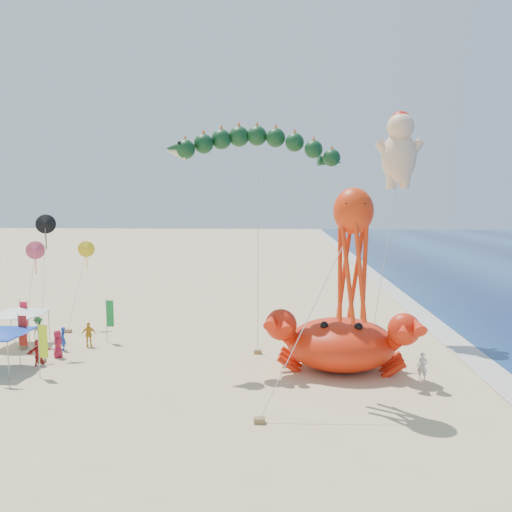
{
  "coord_description": "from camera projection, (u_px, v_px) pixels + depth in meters",
  "views": [
    {
      "loc": [
        -0.1,
        -29.81,
        9.9
      ],
      "look_at": [
        -2.0,
        2.0,
        6.5
      ],
      "focal_mm": 35.0,
      "sensor_mm": 36.0,
      "label": 1
    }
  ],
  "objects": [
    {
      "name": "crab_inflatable",
      "position": [
        341.0,
        342.0,
        29.5
      ],
      "size": [
        8.71,
        5.9,
        3.82
      ],
      "color": "red",
      "rests_on": "ground"
    },
    {
      "name": "foam_strip",
      "position": [
        486.0,
        368.0,
        29.93
      ],
      "size": [
        320.0,
        320.0,
        0.0
      ],
      "primitive_type": "plane",
      "color": "silver",
      "rests_on": "ground"
    },
    {
      "name": "small_kites",
      "position": [
        42.0,
        256.0,
        33.79
      ],
      "size": [
        3.26,
        15.11,
        9.19
      ],
      "color": "#FF1CCA",
      "rests_on": "ground"
    },
    {
      "name": "octopus_kite",
      "position": [
        352.0,
        245.0,
        24.45
      ],
      "size": [
        5.65,
        4.12,
        10.64
      ],
      "color": "red",
      "rests_on": "ground"
    },
    {
      "name": "ground",
      "position": [
        287.0,
        365.0,
        30.64
      ],
      "size": [
        320.0,
        320.0,
        0.0
      ],
      "primitive_type": "plane",
      "color": "#D1B784",
      "rests_on": "ground"
    },
    {
      "name": "cherub_kite",
      "position": [
        399.0,
        148.0,
        36.35
      ],
      "size": [
        3.73,
        4.15,
        16.51
      ],
      "color": "#FFCC9B",
      "rests_on": "ground"
    },
    {
      "name": "beachgoers",
      "position": [
        65.0,
        339.0,
        33.26
      ],
      "size": [
        26.92,
        7.11,
        1.84
      ],
      "color": "#1C3DA8",
      "rests_on": "ground"
    },
    {
      "name": "feather_flags",
      "position": [
        51.0,
        325.0,
        32.22
      ],
      "size": [
        6.37,
        7.27,
        3.2
      ],
      "color": "gray",
      "rests_on": "ground"
    },
    {
      "name": "canopy_white",
      "position": [
        19.0,
        311.0,
        34.59
      ],
      "size": [
        3.39,
        3.39,
        2.71
      ],
      "color": "gray",
      "rests_on": "ground"
    },
    {
      "name": "dragon_kite",
      "position": [
        256.0,
        151.0,
        30.73
      ],
      "size": [
        10.91,
        3.83,
        14.31
      ],
      "color": "#0D3317",
      "rests_on": "ground"
    }
  ]
}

